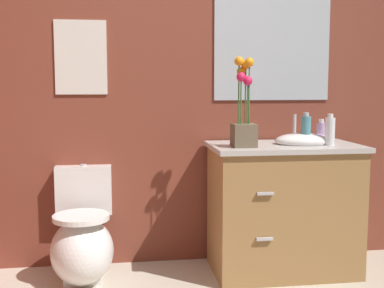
% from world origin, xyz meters
% --- Properties ---
extents(wall_back, '(4.59, 0.05, 2.50)m').
position_xyz_m(wall_back, '(0.20, 1.61, 1.25)').
color(wall_back, brown).
rests_on(wall_back, ground_plane).
extents(toilet, '(0.38, 0.59, 0.69)m').
position_xyz_m(toilet, '(-0.82, 1.31, 0.24)').
color(toilet, white).
rests_on(toilet, ground_plane).
extents(vanity_cabinet, '(0.94, 0.56, 1.01)m').
position_xyz_m(vanity_cabinet, '(0.45, 1.28, 0.43)').
color(vanity_cabinet, '#9E7242').
rests_on(vanity_cabinet, ground_plane).
extents(flower_vase, '(0.14, 0.14, 0.54)m').
position_xyz_m(flower_vase, '(0.16, 1.19, 1.01)').
color(flower_vase, brown).
rests_on(flower_vase, vanity_cabinet).
extents(soap_bottle, '(0.06, 0.06, 0.15)m').
position_xyz_m(soap_bottle, '(0.71, 1.34, 0.90)').
color(soap_bottle, '#B28CBF').
rests_on(soap_bottle, vanity_cabinet).
extents(lotion_bottle, '(0.06, 0.06, 0.20)m').
position_xyz_m(lotion_bottle, '(0.58, 1.26, 0.92)').
color(lotion_bottle, teal).
rests_on(lotion_bottle, vanity_cabinet).
extents(hand_wash_bottle, '(0.06, 0.06, 0.20)m').
position_xyz_m(hand_wash_bottle, '(0.71, 1.19, 0.92)').
color(hand_wash_bottle, white).
rests_on(hand_wash_bottle, vanity_cabinet).
extents(wall_poster, '(0.33, 0.01, 0.47)m').
position_xyz_m(wall_poster, '(-0.82, 1.58, 1.38)').
color(wall_poster, silver).
extents(wall_mirror, '(0.80, 0.01, 0.70)m').
position_xyz_m(wall_mirror, '(0.45, 1.58, 1.45)').
color(wall_mirror, '#B2BCC6').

